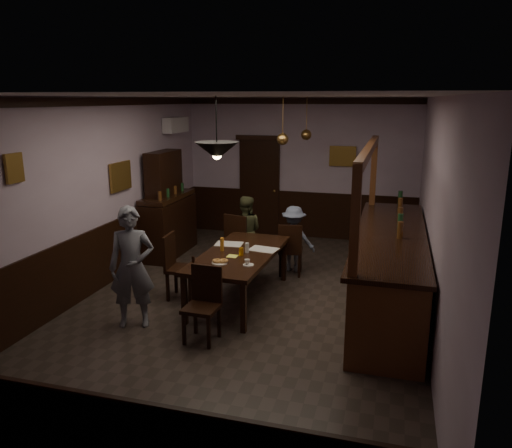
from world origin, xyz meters
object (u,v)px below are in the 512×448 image
(chair_far_left, at_px, (239,240))
(person_seated_right, at_px, (294,239))
(chair_side, at_px, (177,263))
(pendant_brass_mid, at_px, (283,139))
(sideboard, at_px, (167,214))
(chair_near, at_px, (204,300))
(person_seated_left, at_px, (245,231))
(bar_counter, at_px, (389,267))
(pendant_iron, at_px, (217,151))
(dining_table, at_px, (239,257))
(pendant_brass_far, at_px, (306,135))
(soda_can, at_px, (241,252))
(chair_far_right, at_px, (290,247))
(coffee_cup, at_px, (247,262))
(person_standing, at_px, (132,267))

(chair_far_left, xyz_separation_m, person_seated_right, (0.93, 0.25, 0.02))
(chair_far_left, xyz_separation_m, chair_side, (-0.52, -1.46, -0.01))
(chair_side, height_order, pendant_brass_mid, pendant_brass_mid)
(person_seated_right, relative_size, sideboard, 0.58)
(pendant_brass_mid, bearing_deg, chair_near, -96.23)
(person_seated_left, bearing_deg, chair_side, 64.19)
(bar_counter, distance_m, pendant_iron, 3.04)
(dining_table, distance_m, sideboard, 2.75)
(sideboard, relative_size, bar_counter, 0.48)
(chair_side, bearing_deg, bar_counter, -83.75)
(chair_far_left, bearing_deg, person_seated_right, -150.94)
(pendant_brass_mid, relative_size, pendant_brass_far, 1.00)
(dining_table, distance_m, bar_counter, 2.20)
(soda_can, relative_size, pendant_iron, 0.15)
(chair_far_left, height_order, chair_far_right, chair_far_left)
(coffee_cup, bearing_deg, dining_table, 120.00)
(chair_far_right, height_order, chair_near, chair_near)
(person_seated_right, bearing_deg, chair_far_left, 18.98)
(chair_side, bearing_deg, pendant_brass_mid, -37.90)
(chair_far_left, height_order, soda_can, chair_far_left)
(dining_table, height_order, pendant_iron, pendant_iron)
(chair_far_left, relative_size, soda_can, 8.54)
(pendant_brass_far, bearing_deg, chair_near, -97.26)
(dining_table, height_order, person_seated_right, person_seated_right)
(pendant_brass_far, bearing_deg, coffee_cup, -93.21)
(chair_side, distance_m, person_seated_right, 2.24)
(chair_far_right, xyz_separation_m, person_standing, (-1.61, -2.46, 0.31))
(bar_counter, height_order, pendant_iron, pendant_iron)
(person_seated_left, xyz_separation_m, soda_can, (0.46, -1.71, 0.17))
(chair_far_right, relative_size, person_seated_right, 0.79)
(chair_near, xyz_separation_m, chair_side, (-0.89, 1.15, 0.03))
(chair_far_left, relative_size, person_standing, 0.63)
(person_seated_left, bearing_deg, person_seated_right, 169.51)
(chair_near, xyz_separation_m, bar_counter, (2.21, 1.71, 0.08))
(chair_near, bearing_deg, person_standing, 176.35)
(chair_side, distance_m, pendant_iron, 2.09)
(dining_table, relative_size, pendant_brass_far, 2.76)
(bar_counter, bearing_deg, person_seated_right, 145.28)
(chair_near, bearing_deg, chair_far_left, 100.52)
(chair_near, relative_size, pendant_brass_mid, 1.17)
(person_seated_right, distance_m, coffee_cup, 2.09)
(chair_side, height_order, sideboard, sideboard)
(dining_table, distance_m, pendant_brass_far, 3.24)
(chair_near, relative_size, pendant_iron, 1.21)
(bar_counter, height_order, pendant_brass_far, pendant_brass_far)
(person_seated_left, height_order, bar_counter, bar_counter)
(bar_counter, distance_m, pendant_brass_mid, 2.83)
(dining_table, bearing_deg, person_standing, -132.31)
(chair_far_left, distance_m, person_standing, 2.60)
(person_standing, distance_m, pendant_brass_mid, 3.48)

